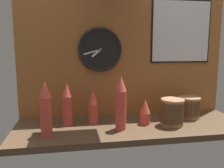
% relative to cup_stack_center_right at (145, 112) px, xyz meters
% --- Properties ---
extents(ground_plane, '(1.60, 0.56, 0.04)m').
position_rel_cup_stack_center_right_xyz_m(ground_plane, '(-0.09, 0.01, -0.11)').
color(ground_plane, '#4C3826').
extents(wall_tiled_back, '(1.60, 0.03, 1.05)m').
position_rel_cup_stack_center_right_xyz_m(wall_tiled_back, '(-0.09, 0.28, 0.44)').
color(wall_tiled_back, '#A3602D').
rests_on(wall_tiled_back, ground_plane).
extents(cup_stack_center_right, '(0.07, 0.07, 0.18)m').
position_rel_cup_stack_center_right_xyz_m(cup_stack_center_right, '(0.00, 0.00, 0.00)').
color(cup_stack_center_right, '#DB4C3D').
rests_on(cup_stack_center_right, ground_plane).
extents(cup_stack_far_left, '(0.07, 0.07, 0.33)m').
position_rel_cup_stack_center_right_xyz_m(cup_stack_far_left, '(-0.65, -0.10, 0.08)').
color(cup_stack_far_left, '#DB4C3D').
rests_on(cup_stack_far_left, ground_plane).
extents(cup_stack_center_left, '(0.07, 0.07, 0.24)m').
position_rel_cup_stack_center_right_xyz_m(cup_stack_center_left, '(-0.35, 0.09, 0.03)').
color(cup_stack_center_left, '#DB4C3D').
rests_on(cup_stack_center_left, ground_plane).
extents(cup_stack_center, '(0.07, 0.07, 0.35)m').
position_rel_cup_stack_center_right_xyz_m(cup_stack_center, '(-0.19, -0.07, 0.09)').
color(cup_stack_center, '#DB4C3D').
rests_on(cup_stack_center, ground_plane).
extents(cup_stack_left, '(0.07, 0.07, 0.29)m').
position_rel_cup_stack_center_right_xyz_m(cup_stack_left, '(-0.53, 0.09, 0.06)').
color(cup_stack_left, '#DB4C3D').
rests_on(cup_stack_left, ground_plane).
extents(bowl_stack_right, '(0.16, 0.16, 0.18)m').
position_rel_cup_stack_center_right_xyz_m(bowl_stack_right, '(0.18, -0.05, 0.01)').
color(bowl_stack_right, '#996B47').
rests_on(bowl_stack_right, ground_plane).
extents(bowl_stack_far_right, '(0.16, 0.16, 0.16)m').
position_rel_cup_stack_center_right_xyz_m(bowl_stack_far_right, '(0.37, 0.09, -0.00)').
color(bowl_stack_far_right, '#996B47').
rests_on(bowl_stack_far_right, ground_plane).
extents(wall_clock, '(0.33, 0.03, 0.33)m').
position_rel_cup_stack_center_right_xyz_m(wall_clock, '(-0.28, 0.25, 0.42)').
color(wall_clock, black).
extents(menu_board, '(0.49, 0.01, 0.49)m').
position_rel_cup_stack_center_right_xyz_m(menu_board, '(0.36, 0.25, 0.56)').
color(menu_board, black).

